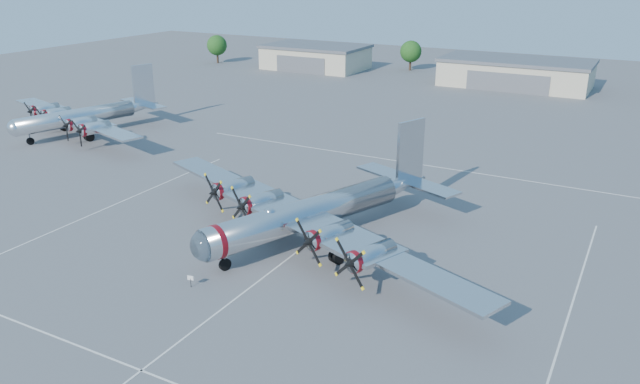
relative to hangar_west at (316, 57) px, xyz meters
The scene contains 9 objects.
ground 93.54m from the hangar_west, 61.23° to the right, with size 260.00×260.00×0.00m, color #525255.
parking_lines 95.08m from the hangar_west, 61.74° to the right, with size 60.00×50.08×0.01m.
hangar_west is the anchor object (origin of this frame).
hangar_center 45.00m from the hangar_west, ahead, with size 28.60×14.60×5.40m.
tree_far_west 25.36m from the hangar_west, behind, with size 4.80×4.80×6.64m.
tree_west 21.61m from the hangar_west, 21.89° to the left, with size 4.80×4.80×6.64m.
main_bomber_b29 93.66m from the hangar_west, 61.15° to the right, with size 40.73×27.86×9.01m, color silver, non-canonical shape.
bomber_west 66.33m from the hangar_west, 91.14° to the right, with size 33.41×23.66×8.83m, color silver, non-canonical shape.
info_placard 102.90m from the hangar_west, 66.53° to the right, with size 0.50×0.14×0.97m.
Camera 1 is at (24.70, -44.76, 23.46)m, focal length 35.00 mm.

